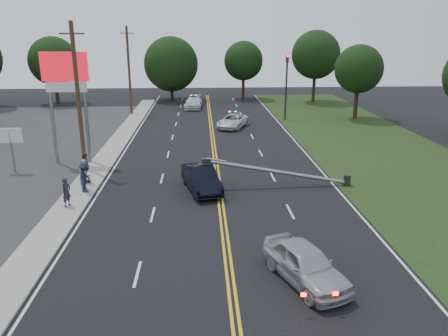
{
  "coord_description": "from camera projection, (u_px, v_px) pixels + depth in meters",
  "views": [
    {
      "loc": [
        -1.06,
        -17.6,
        9.26
      ],
      "look_at": [
        0.25,
        6.68,
        1.7
      ],
      "focal_mm": 35.0,
      "sensor_mm": 36.0,
      "label": 1
    }
  ],
  "objects": [
    {
      "name": "utility_pole_mid",
      "position": [
        78.0,
        98.0,
        29.05
      ],
      "size": [
        1.6,
        0.28,
        10.0
      ],
      "color": "#382619",
      "rests_on": "ground"
    },
    {
      "name": "bystander_b",
      "position": [
        85.0,
        175.0,
        26.25
      ],
      "size": [
        0.9,
        1.06,
        1.93
      ],
      "primitive_type": "imported",
      "rotation": [
        0.0,
        0.0,
        1.77
      ],
      "color": "#B0B0B5",
      "rests_on": "sidewalk"
    },
    {
      "name": "tree_5",
      "position": [
        53.0,
        61.0,
        57.87
      ],
      "size": [
        6.42,
        6.42,
        8.85
      ],
      "color": "black",
      "rests_on": "ground"
    },
    {
      "name": "bystander_a",
      "position": [
        66.0,
        192.0,
        23.8
      ],
      "size": [
        0.6,
        0.7,
        1.64
      ],
      "primitive_type": "imported",
      "rotation": [
        0.0,
        0.0,
        1.15
      ],
      "color": "#24252C",
      "rests_on": "sidewalk"
    },
    {
      "name": "tree_9",
      "position": [
        359.0,
        69.0,
        47.47
      ],
      "size": [
        5.22,
        5.22,
        8.09
      ],
      "color": "black",
      "rests_on": "ground"
    },
    {
      "name": "pylon_sign",
      "position": [
        66.0,
        81.0,
        30.62
      ],
      "size": [
        3.2,
        0.35,
        8.0
      ],
      "color": "gray",
      "rests_on": "ground"
    },
    {
      "name": "waiting_sedan",
      "position": [
        305.0,
        264.0,
        16.8
      ],
      "size": [
        3.21,
        4.7,
        1.49
      ],
      "primitive_type": "imported",
      "rotation": [
        0.0,
        0.0,
        0.37
      ],
      "color": "#AEB2B6",
      "rests_on": "ground"
    },
    {
      "name": "tree_7",
      "position": [
        243.0,
        61.0,
        62.38
      ],
      "size": [
        5.55,
        5.55,
        8.18
      ],
      "color": "black",
      "rests_on": "ground"
    },
    {
      "name": "utility_pole_far",
      "position": [
        129.0,
        71.0,
        50.03
      ],
      "size": [
        1.6,
        0.28,
        10.0
      ],
      "color": "#382619",
      "rests_on": "ground"
    },
    {
      "name": "bystander_d",
      "position": [
        86.0,
        168.0,
        27.5
      ],
      "size": [
        0.77,
        1.25,
        1.99
      ],
      "primitive_type": "imported",
      "rotation": [
        0.0,
        0.0,
        1.83
      ],
      "color": "#534642",
      "rests_on": "sidewalk"
    },
    {
      "name": "sidewalk",
      "position": [
        90.0,
        179.0,
        28.68
      ],
      "size": [
        1.8,
        70.0,
        0.12
      ],
      "primitive_type": "cube",
      "color": "#9B968C",
      "rests_on": "ground"
    },
    {
      "name": "emergency_b",
      "position": [
        194.0,
        103.0,
        55.59
      ],
      "size": [
        2.4,
        5.19,
        1.47
      ],
      "primitive_type": "imported",
      "rotation": [
        0.0,
        0.0,
        -0.07
      ],
      "color": "silver",
      "rests_on": "ground"
    },
    {
      "name": "ground",
      "position": [
        226.0,
        248.0,
        19.59
      ],
      "size": [
        120.0,
        120.0,
        0.0
      ],
      "primitive_type": "plane",
      "color": "black",
      "rests_on": "ground"
    },
    {
      "name": "tree_6",
      "position": [
        171.0,
        64.0,
        61.21
      ],
      "size": [
        7.58,
        7.58,
        8.82
      ],
      "color": "black",
      "rests_on": "ground"
    },
    {
      "name": "small_sign",
      "position": [
        11.0,
        139.0,
        29.62
      ],
      "size": [
        1.6,
        0.14,
        3.1
      ],
      "color": "gray",
      "rests_on": "ground"
    },
    {
      "name": "fallen_streetlight",
      "position": [
        286.0,
        173.0,
        27.16
      ],
      "size": [
        9.36,
        0.44,
        1.91
      ],
      "color": "#2D2D30",
      "rests_on": "ground"
    },
    {
      "name": "grass_verge",
      "position": [
        415.0,
        174.0,
        29.81
      ],
      "size": [
        12.0,
        80.0,
        0.01
      ],
      "primitive_type": "cube",
      "color": "black",
      "rests_on": "ground"
    },
    {
      "name": "centerline_yellow",
      "position": [
        218.0,
        177.0,
        29.12
      ],
      "size": [
        0.36,
        80.0,
        0.0
      ],
      "primitive_type": "cube",
      "color": "gold",
      "rests_on": "ground"
    },
    {
      "name": "tree_8",
      "position": [
        316.0,
        55.0,
        59.13
      ],
      "size": [
        6.52,
        6.52,
        9.66
      ],
      "color": "black",
      "rests_on": "ground"
    },
    {
      "name": "traffic_signal",
      "position": [
        286.0,
        81.0,
        47.37
      ],
      "size": [
        0.28,
        0.41,
        7.05
      ],
      "color": "#2D2D30",
      "rests_on": "ground"
    },
    {
      "name": "emergency_a",
      "position": [
        233.0,
        121.0,
        44.3
      ],
      "size": [
        3.85,
        5.23,
        1.32
      ],
      "primitive_type": "imported",
      "rotation": [
        0.0,
        0.0,
        -0.39
      ],
      "color": "silver",
      "rests_on": "ground"
    },
    {
      "name": "bystander_c",
      "position": [
        85.0,
        177.0,
        25.96
      ],
      "size": [
        0.75,
        1.22,
        1.82
      ],
      "primitive_type": "imported",
      "rotation": [
        0.0,
        0.0,
        1.5
      ],
      "color": "#171E3B",
      "rests_on": "sidewalk"
    },
    {
      "name": "crashed_sedan",
      "position": [
        201.0,
        178.0,
        26.58
      ],
      "size": [
        2.67,
        4.86,
        1.52
      ],
      "primitive_type": "imported",
      "rotation": [
        0.0,
        0.0,
        0.24
      ],
      "color": "black",
      "rests_on": "ground"
    }
  ]
}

